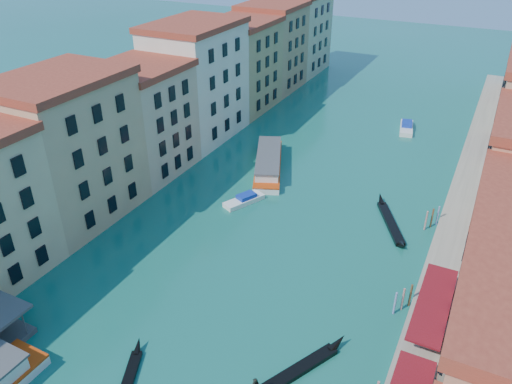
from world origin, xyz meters
TOP-DOWN VIEW (x-y plane):
  - left_bank_palazzos at (-26.00, 64.68)m, footprint 12.80×128.40m
  - quay at (22.00, 65.00)m, footprint 4.00×140.00m
  - mooring_poles_right at (19.10, 28.80)m, footprint 1.44×54.24m
  - vaporetto_far at (-8.21, 64.04)m, footprint 10.71×18.03m
  - gondola_right at (11.92, 26.45)m, footprint 7.10×12.38m
  - gondola_far at (13.96, 56.41)m, footprint 7.27×12.48m
  - motorboat_mid at (-6.55, 52.37)m, footprint 4.52×6.58m
  - motorboat_far at (8.84, 91.18)m, footprint 3.68×7.78m

SIDE VIEW (x-z plane):
  - gondola_far at x=13.96m, z-range -0.57..1.36m
  - quay at x=22.00m, z-range 0.00..1.00m
  - motorboat_mid at x=-6.55m, z-range -0.15..1.17m
  - gondola_right at x=11.92m, z-range -0.83..1.85m
  - motorboat_far at x=8.84m, z-range -0.17..1.38m
  - vaporetto_far at x=-8.21m, z-range -0.13..2.52m
  - mooring_poles_right at x=19.10m, z-range -0.30..2.90m
  - left_bank_palazzos at x=-26.00m, z-range -0.79..20.21m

